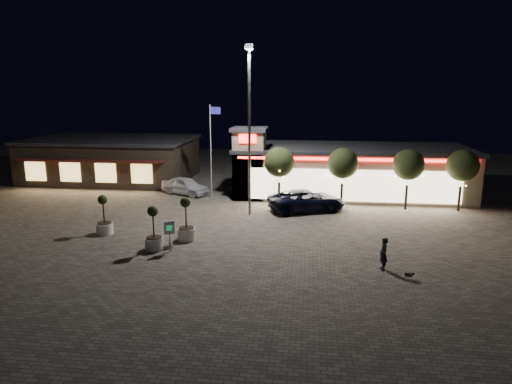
# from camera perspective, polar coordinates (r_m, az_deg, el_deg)

# --- Properties ---
(ground) EXTENTS (90.00, 90.00, 0.00)m
(ground) POSITION_cam_1_polar(r_m,az_deg,el_deg) (27.40, -7.22, -7.19)
(ground) COLOR #71685C
(ground) RESTS_ON ground
(retail_building) EXTENTS (20.40, 8.40, 6.10)m
(retail_building) POSITION_cam_1_polar(r_m,az_deg,el_deg) (41.48, 10.99, 2.74)
(retail_building) COLOR tan
(retail_building) RESTS_ON ground
(restaurant_building) EXTENTS (16.40, 11.00, 4.30)m
(restaurant_building) POSITION_cam_1_polar(r_m,az_deg,el_deg) (49.86, -17.48, 4.00)
(restaurant_building) COLOR #382D23
(restaurant_building) RESTS_ON ground
(floodlight_pole) EXTENTS (0.60, 0.40, 12.38)m
(floodlight_pole) POSITION_cam_1_polar(r_m,az_deg,el_deg) (33.31, -0.84, 8.87)
(floodlight_pole) COLOR gray
(floodlight_pole) RESTS_ON ground
(flagpole) EXTENTS (0.95, 0.10, 8.00)m
(flagpole) POSITION_cam_1_polar(r_m,az_deg,el_deg) (39.11, -5.55, 6.06)
(flagpole) COLOR white
(flagpole) RESTS_ON ground
(string_tree_a) EXTENTS (2.42, 2.42, 4.79)m
(string_tree_a) POSITION_cam_1_polar(r_m,az_deg,el_deg) (36.48, 2.93, 3.73)
(string_tree_a) COLOR #332319
(string_tree_a) RESTS_ON ground
(string_tree_b) EXTENTS (2.42, 2.42, 4.79)m
(string_tree_b) POSITION_cam_1_polar(r_m,az_deg,el_deg) (36.49, 10.81, 3.52)
(string_tree_b) COLOR #332319
(string_tree_b) RESTS_ON ground
(string_tree_c) EXTENTS (2.42, 2.42, 4.79)m
(string_tree_c) POSITION_cam_1_polar(r_m,az_deg,el_deg) (37.17, 18.52, 3.25)
(string_tree_c) COLOR #332319
(string_tree_c) RESTS_ON ground
(string_tree_d) EXTENTS (2.42, 2.42, 4.79)m
(string_tree_d) POSITION_cam_1_polar(r_m,az_deg,el_deg) (38.19, 24.41, 3.01)
(string_tree_d) COLOR #332319
(string_tree_d) RESTS_ON ground
(pickup_truck) EXTENTS (6.58, 4.77, 1.66)m
(pickup_truck) POSITION_cam_1_polar(r_m,az_deg,el_deg) (35.61, 6.37, -1.04)
(pickup_truck) COLOR black
(pickup_truck) RESTS_ON ground
(white_sedan) EXTENTS (4.95, 3.61, 1.57)m
(white_sedan) POSITION_cam_1_polar(r_m,az_deg,el_deg) (41.37, -8.84, 0.78)
(white_sedan) COLOR silver
(white_sedan) RESTS_ON ground
(pedestrian) EXTENTS (0.53, 0.71, 1.76)m
(pedestrian) POSITION_cam_1_polar(r_m,az_deg,el_deg) (24.94, 15.65, -7.49)
(pedestrian) COLOR black
(pedestrian) RESTS_ON ground
(dog) EXTENTS (0.49, 0.22, 0.26)m
(dog) POSITION_cam_1_polar(r_m,az_deg,el_deg) (24.43, 18.70, -9.71)
(dog) COLOR #59514C
(dog) RESTS_ON ground
(planter_left) EXTENTS (1.07, 1.07, 2.62)m
(planter_left) POSITION_cam_1_polar(r_m,az_deg,el_deg) (31.45, -18.43, -3.56)
(planter_left) COLOR silver
(planter_left) RESTS_ON ground
(planter_mid) EXTENTS (1.08, 1.08, 2.66)m
(planter_mid) POSITION_cam_1_polar(r_m,az_deg,el_deg) (27.68, -12.64, -5.40)
(planter_mid) COLOR silver
(planter_mid) RESTS_ON ground
(planter_right) EXTENTS (1.13, 1.13, 2.77)m
(planter_right) POSITION_cam_1_polar(r_m,az_deg,el_deg) (28.99, -8.71, -4.32)
(planter_right) COLOR silver
(planter_right) RESTS_ON ground
(valet_sign) EXTENTS (0.57, 0.30, 1.82)m
(valet_sign) POSITION_cam_1_polar(r_m,az_deg,el_deg) (27.05, -10.77, -4.74)
(valet_sign) COLOR gray
(valet_sign) RESTS_ON ground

